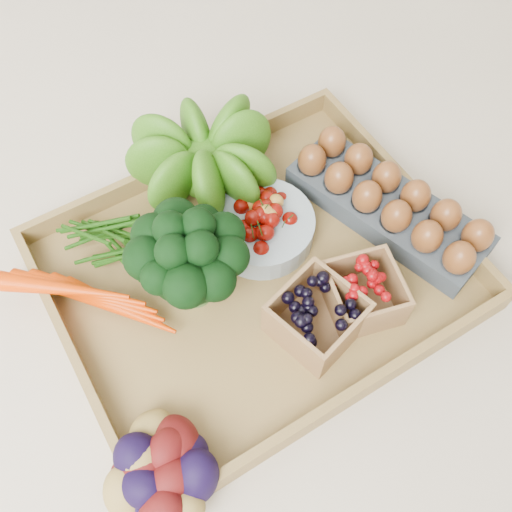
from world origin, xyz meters
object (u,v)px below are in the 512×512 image
cherry_bowl (261,227)px  egg_carton (387,209)px  broccoli (192,272)px  tray (256,275)px

cherry_bowl → egg_carton: cherry_bowl is taller
broccoli → cherry_bowl: size_ratio=1.00×
tray → egg_carton: bearing=-4.6°
tray → egg_carton: (0.22, -0.02, 0.03)m
egg_carton → broccoli: bearing=157.1°
tray → cherry_bowl: (0.04, 0.05, 0.03)m
tray → cherry_bowl: bearing=51.6°
cherry_bowl → tray: bearing=-128.4°
broccoli → cherry_bowl: (0.13, 0.04, -0.04)m
tray → cherry_bowl: 0.07m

